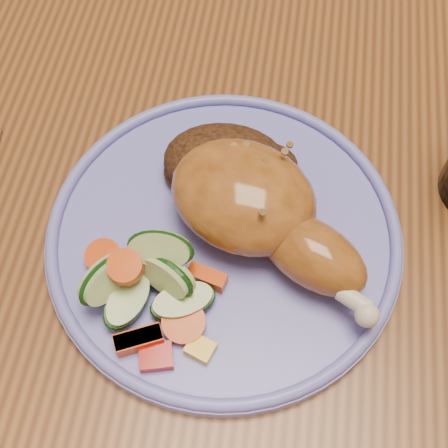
% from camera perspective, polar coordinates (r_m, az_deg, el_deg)
% --- Properties ---
extents(ground, '(4.00, 4.00, 0.00)m').
position_cam_1_polar(ground, '(1.27, 5.34, -12.29)').
color(ground, '#532F1C').
rests_on(ground, ground).
extents(dining_table, '(0.90, 1.40, 0.75)m').
position_cam_1_polar(dining_table, '(0.67, 10.01, 5.13)').
color(dining_table, brown).
rests_on(dining_table, ground).
extents(plate, '(0.29, 0.29, 0.01)m').
position_cam_1_polar(plate, '(0.51, -0.00, -1.16)').
color(plate, '#6F6CCC').
rests_on(plate, dining_table).
extents(plate_rim, '(0.29, 0.29, 0.01)m').
position_cam_1_polar(plate_rim, '(0.50, -0.00, -0.56)').
color(plate_rim, '#6F6CCC').
rests_on(plate_rim, plate).
extents(chicken_leg, '(0.18, 0.16, 0.06)m').
position_cam_1_polar(chicken_leg, '(0.48, 3.29, 1.30)').
color(chicken_leg, '#A15C21').
rests_on(chicken_leg, plate).
extents(rice_pilaf, '(0.11, 0.08, 0.05)m').
position_cam_1_polar(rice_pilaf, '(0.52, 0.40, 5.52)').
color(rice_pilaf, '#3F220F').
rests_on(rice_pilaf, plate).
extents(vegetable_pile, '(0.12, 0.11, 0.06)m').
position_cam_1_polar(vegetable_pile, '(0.47, -7.12, -5.55)').
color(vegetable_pile, '#A50A05').
rests_on(vegetable_pile, plate).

